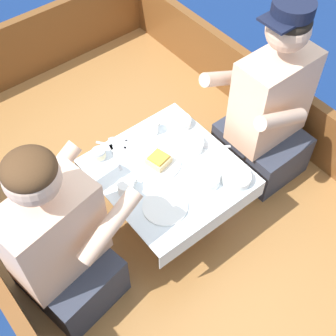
{
  "coord_description": "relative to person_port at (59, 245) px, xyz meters",
  "views": [
    {
      "loc": [
        -0.86,
        -1.12,
        2.38
      ],
      "look_at": [
        0.0,
        -0.05,
        0.63
      ],
      "focal_mm": 50.0,
      "sensor_mm": 36.0,
      "label": 1
    }
  ],
  "objects": [
    {
      "name": "person_starboard",
      "position": [
        1.24,
        -0.02,
        0.03
      ],
      "size": [
        0.52,
        0.44,
        1.05
      ],
      "rotation": [
        0.0,
        0.0,
        3.15
      ],
      "color": "#333847",
      "rests_on": "boat_deck"
    },
    {
      "name": "utensil_knife_port",
      "position": [
        0.5,
        0.34,
        -0.02
      ],
      "size": [
        0.11,
        0.14,
        0.0
      ],
      "rotation": [
        0.0,
        0.0,
        2.21
      ],
      "color": "silver",
      "rests_on": "cockpit_table"
    },
    {
      "name": "bowl_center_far",
      "position": [
        0.8,
        0.09,
        -0.0
      ],
      "size": [
        0.13,
        0.13,
        0.04
      ],
      "color": "white",
      "rests_on": "cockpit_table"
    },
    {
      "name": "coffee_cup_port",
      "position": [
        0.39,
        0.06,
        0.0
      ],
      "size": [
        0.11,
        0.08,
        0.06
      ],
      "color": "white",
      "rests_on": "cockpit_table"
    },
    {
      "name": "utensil_spoon_port",
      "position": [
        0.86,
        0.03,
        -0.02
      ],
      "size": [
        0.15,
        0.11,
        0.01
      ],
      "rotation": [
        0.0,
        0.0,
        2.52
      ],
      "color": "silver",
      "rests_on": "cockpit_table"
    },
    {
      "name": "plate_bread",
      "position": [
        0.48,
        -0.12,
        -0.02
      ],
      "size": [
        0.21,
        0.21,
        0.01
      ],
      "color": "white",
      "rests_on": "cockpit_table"
    },
    {
      "name": "utensil_spoon_starboard",
      "position": [
        0.55,
        0.34,
        -0.02
      ],
      "size": [
        0.13,
        0.13,
        0.01
      ],
      "rotation": [
        0.0,
        0.0,
        2.37
      ],
      "color": "silver",
      "rests_on": "cockpit_table"
    },
    {
      "name": "cockpit_table",
      "position": [
        0.62,
        0.04,
        -0.07
      ],
      "size": [
        0.64,
        0.68,
        0.36
      ],
      "color": "#B2B2B7",
      "rests_on": "boat_deck"
    },
    {
      "name": "boat_deck",
      "position": [
        0.62,
        0.08,
        -0.51
      ],
      "size": [
        1.87,
        2.89,
        0.25
      ],
      "primitive_type": "cube",
      "color": "#9E6B38",
      "rests_on": "ground_plane"
    },
    {
      "name": "tin_can",
      "position": [
        0.41,
        0.31,
        0.0
      ],
      "size": [
        0.07,
        0.07,
        0.05
      ],
      "color": "silver",
      "rests_on": "cockpit_table"
    },
    {
      "name": "utensil_fork_starboard",
      "position": [
        0.47,
        0.28,
        -0.02
      ],
      "size": [
        0.06,
        0.17,
        0.0
      ],
      "rotation": [
        0.0,
        0.0,
        1.29
      ],
      "color": "silver",
      "rests_on": "cockpit_table"
    },
    {
      "name": "ground_plane",
      "position": [
        0.62,
        0.08,
        -0.64
      ],
      "size": [
        60.0,
        60.0,
        0.0
      ],
      "primitive_type": "plane",
      "color": "navy"
    },
    {
      "name": "bow_coaming",
      "position": [
        0.62,
        1.5,
        -0.17
      ],
      "size": [
        1.75,
        0.06,
        0.44
      ],
      "primitive_type": "cube",
      "color": "brown",
      "rests_on": "boat_deck"
    },
    {
      "name": "utensil_spoon_center",
      "position": [
        0.56,
        0.3,
        -0.02
      ],
      "size": [
        0.13,
        0.13,
        0.01
      ],
      "rotation": [
        0.0,
        0.0,
        0.84
      ],
      "color": "silver",
      "rests_on": "cockpit_table"
    },
    {
      "name": "gunwale_port",
      "position": [
        -0.29,
        0.08,
        -0.2
      ],
      "size": [
        0.06,
        2.89,
        0.38
      ],
      "primitive_type": "cube",
      "color": "brown",
      "rests_on": "boat_deck"
    },
    {
      "name": "sandwich",
      "position": [
        0.61,
        0.1,
        0.01
      ],
      "size": [
        0.11,
        0.11,
        0.05
      ],
      "rotation": [
        0.0,
        0.0,
        0.22
      ],
      "color": "#E0BC7F",
      "rests_on": "plate_sandwich"
    },
    {
      "name": "gunwale_starboard",
      "position": [
        1.52,
        0.08,
        -0.2
      ],
      "size": [
        0.06,
        2.89,
        0.38
      ],
      "primitive_type": "cube",
      "color": "brown",
      "rests_on": "boat_deck"
    },
    {
      "name": "bowl_port_near",
      "position": [
        0.72,
        -0.13,
        -0.0
      ],
      "size": [
        0.12,
        0.12,
        0.04
      ],
      "color": "white",
      "rests_on": "cockpit_table"
    },
    {
      "name": "bowl_port_far",
      "position": [
        0.86,
        0.24,
        -0.0
      ],
      "size": [
        0.11,
        0.11,
        0.04
      ],
      "color": "white",
      "rests_on": "cockpit_table"
    },
    {
      "name": "coffee_cup_starboard",
      "position": [
        0.71,
        0.28,
        0.01
      ],
      "size": [
        0.1,
        0.07,
        0.07
      ],
      "color": "white",
      "rests_on": "cockpit_table"
    },
    {
      "name": "plate_sandwich",
      "position": [
        0.61,
        0.1,
        -0.02
      ],
      "size": [
        0.21,
        0.21,
        0.01
      ],
      "color": "white",
      "rests_on": "cockpit_table"
    },
    {
      "name": "person_port",
      "position": [
        0.0,
        0.0,
        0.0
      ],
      "size": [
        0.57,
        0.51,
        0.97
      ],
      "rotation": [
        0.0,
        0.0,
        0.17
      ],
      "color": "#333847",
      "rests_on": "boat_deck"
    },
    {
      "name": "bowl_starboard_near",
      "position": [
        0.83,
        -0.21,
        -0.0
      ],
      "size": [
        0.14,
        0.14,
        0.04
      ],
      "color": "white",
      "rests_on": "cockpit_table"
    }
  ]
}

